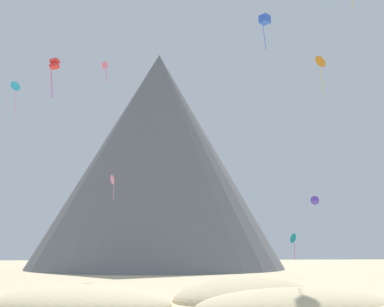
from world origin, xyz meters
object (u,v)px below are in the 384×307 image
at_px(bush_mid_center, 338,306).
at_px(kite_cyan_high, 15,87).
at_px(kite_red_high, 54,64).
at_px(rock_massif, 157,162).
at_px(kite_teal_low, 294,239).
at_px(kite_pink_mid, 113,180).
at_px(kite_indigo_low, 315,200).
at_px(kite_orange_high, 320,62).
at_px(kite_rainbow_high, 105,68).
at_px(kite_blue_high, 265,20).

relative_size(bush_mid_center, kite_cyan_high, 0.24).
relative_size(bush_mid_center, kite_red_high, 0.29).
bearing_deg(bush_mid_center, rock_massif, 97.76).
xyz_separation_m(bush_mid_center, kite_red_high, (-27.32, 15.29, 26.55)).
xyz_separation_m(rock_massif, kite_teal_low, (23.49, -41.49, -21.16)).
bearing_deg(kite_pink_mid, rock_massif, -36.01).
xyz_separation_m(kite_indigo_low, kite_orange_high, (3.17, 3.16, 21.66)).
distance_m(bush_mid_center, kite_pink_mid, 54.27).
height_order(kite_rainbow_high, kite_indigo_low, kite_rainbow_high).
distance_m(rock_massif, kite_teal_low, 52.16).
height_order(kite_cyan_high, kite_teal_low, kite_cyan_high).
xyz_separation_m(bush_mid_center, kite_cyan_high, (-38.63, 42.34, 32.58)).
height_order(kite_pink_mid, kite_blue_high, kite_blue_high).
bearing_deg(kite_orange_high, kite_red_high, -3.96).
relative_size(rock_massif, kite_cyan_high, 12.35).
bearing_deg(kite_teal_low, kite_indigo_low, 154.07).
bearing_deg(kite_cyan_high, rock_massif, -161.83).
bearing_deg(kite_red_high, kite_rainbow_high, 105.58).
bearing_deg(kite_red_high, rock_massif, -173.23).
bearing_deg(kite_red_high, kite_pink_mid, -171.73).
bearing_deg(kite_pink_mid, kite_orange_high, -145.45).
bearing_deg(kite_teal_low, kite_red_high, 112.79).
bearing_deg(kite_rainbow_high, kite_pink_mid, 163.42).
bearing_deg(bush_mid_center, kite_rainbow_high, 144.94).
height_order(kite_orange_high, kite_cyan_high, kite_orange_high).
bearing_deg(kite_orange_high, kite_rainbow_high, -0.52).
relative_size(rock_massif, kite_indigo_low, 59.21).
height_order(kite_cyan_high, kite_blue_high, kite_blue_high).
height_order(kite_rainbow_high, kite_blue_high, kite_blue_high).
bearing_deg(kite_pink_mid, kite_rainbow_high, 157.49).
xyz_separation_m(kite_red_high, kite_orange_high, (37.82, 11.03, 6.49)).
distance_m(rock_massif, kite_indigo_low, 68.73).
xyz_separation_m(kite_blue_high, kite_teal_low, (10.23, 21.31, -31.95)).
height_order(rock_massif, kite_rainbow_high, rock_massif).
bearing_deg(kite_indigo_low, kite_pink_mid, 175.94).
xyz_separation_m(kite_rainbow_high, kite_blue_high, (22.68, 9.35, 12.30)).
bearing_deg(kite_pink_mid, bush_mid_center, -178.15).
xyz_separation_m(kite_indigo_low, kite_blue_high, (-5.94, 1.13, 27.21)).
bearing_deg(kite_rainbow_high, kite_cyan_high, -164.44).
bearing_deg(kite_pink_mid, kite_indigo_low, -152.20).
height_order(kite_pink_mid, kite_teal_low, kite_pink_mid).
bearing_deg(kite_rainbow_high, kite_blue_high, 95.62).
distance_m(kite_pink_mid, kite_teal_low, 34.68).
bearing_deg(rock_massif, kite_pink_mid, -103.31).
distance_m(rock_massif, kite_pink_mid, 42.70).
bearing_deg(rock_massif, kite_teal_low, -60.48).
distance_m(bush_mid_center, kite_rainbow_high, 36.98).
bearing_deg(kite_pink_mid, kite_blue_high, -157.40).
distance_m(kite_pink_mid, kite_cyan_high, 23.56).
distance_m(bush_mid_center, kite_indigo_low, 26.82).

